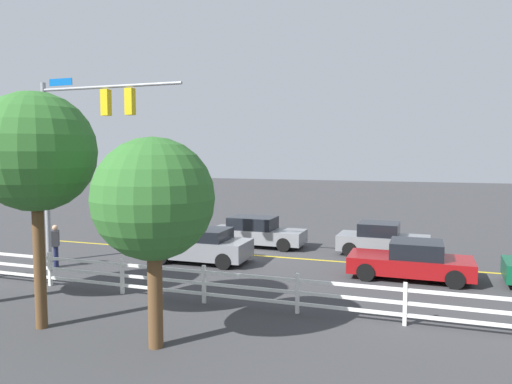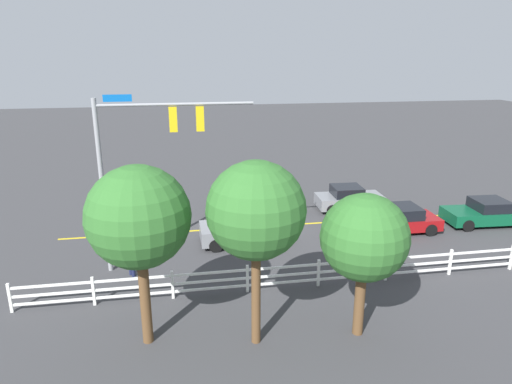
# 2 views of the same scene
# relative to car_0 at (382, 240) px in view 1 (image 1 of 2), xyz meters

# --- Properties ---
(ground_plane) EXTENTS (120.00, 120.00, 0.00)m
(ground_plane) POSITION_rel_car_0_xyz_m (6.13, 1.90, -0.68)
(ground_plane) COLOR #38383A
(lane_center_stripe) EXTENTS (28.00, 0.16, 0.01)m
(lane_center_stripe) POSITION_rel_car_0_xyz_m (2.13, 1.90, -0.68)
(lane_center_stripe) COLOR gold
(lane_center_stripe) RESTS_ON ground_plane
(signal_assembly) EXTENTS (6.38, 0.37, 7.48)m
(signal_assembly) POSITION_rel_car_0_xyz_m (11.32, 5.84, 4.52)
(signal_assembly) COLOR gray
(signal_assembly) RESTS_ON ground_plane
(car_0) EXTENTS (3.97, 2.00, 1.45)m
(car_0) POSITION_rel_car_0_xyz_m (0.00, 0.00, 0.00)
(car_0) COLOR slate
(car_0) RESTS_ON ground_plane
(car_2) EXTENTS (4.06, 2.07, 1.41)m
(car_2) POSITION_rel_car_0_xyz_m (6.98, 3.83, 0.01)
(car_2) COLOR slate
(car_2) RESTS_ON ground_plane
(car_3) EXTENTS (4.61, 1.87, 1.43)m
(car_3) POSITION_rel_car_0_xyz_m (5.95, -0.11, 0.00)
(car_3) COLOR slate
(car_3) RESTS_ON ground_plane
(car_4) EXTENTS (4.30, 2.00, 1.37)m
(car_4) POSITION_rel_car_0_xyz_m (-1.29, 3.74, -0.04)
(car_4) COLOR maroon
(car_4) RESTS_ON ground_plane
(pedestrian) EXTENTS (0.44, 0.48, 1.69)m
(pedestrian) POSITION_rel_car_0_xyz_m (12.06, 6.52, 0.24)
(pedestrian) COLOR #191E3F
(pedestrian) RESTS_ON ground_plane
(white_rail_fence) EXTENTS (26.10, 0.10, 1.15)m
(white_rail_fence) POSITION_rel_car_0_xyz_m (3.13, 8.71, -0.08)
(white_rail_fence) COLOR white
(white_rail_fence) RESTS_ON ground_plane
(tree_1) EXTENTS (3.02, 3.02, 6.06)m
(tree_1) POSITION_rel_car_0_xyz_m (7.68, 11.93, 3.83)
(tree_1) COLOR brown
(tree_1) RESTS_ON ground_plane
(tree_2) EXTENTS (2.81, 2.81, 4.88)m
(tree_2) POSITION_rel_car_0_xyz_m (4.23, 12.05, 2.76)
(tree_2) COLOR brown
(tree_2) RESTS_ON ground_plane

